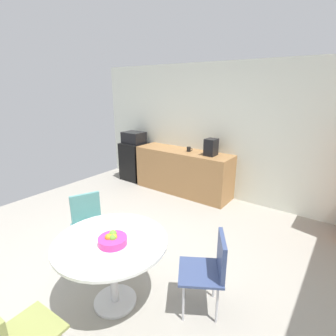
# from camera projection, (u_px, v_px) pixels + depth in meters

# --- Properties ---
(ground_plane) EXTENTS (6.00, 6.00, 0.00)m
(ground_plane) POSITION_uv_depth(u_px,v_px,m) (107.00, 272.00, 3.13)
(ground_plane) COLOR #9E998E
(wall_back) EXTENTS (6.00, 0.10, 2.60)m
(wall_back) POSITION_uv_depth(u_px,v_px,m) (221.00, 132.00, 5.04)
(wall_back) COLOR silver
(wall_back) RESTS_ON ground_plane
(counter_block) EXTENTS (2.07, 0.60, 0.90)m
(counter_block) POSITION_uv_depth(u_px,v_px,m) (183.00, 172.00, 5.39)
(counter_block) COLOR #9E7042
(counter_block) RESTS_ON ground_plane
(mini_fridge) EXTENTS (0.54, 0.54, 0.89)m
(mini_fridge) POSITION_uv_depth(u_px,v_px,m) (135.00, 161.00, 6.18)
(mini_fridge) COLOR black
(mini_fridge) RESTS_ON ground_plane
(microwave) EXTENTS (0.48, 0.38, 0.26)m
(microwave) POSITION_uv_depth(u_px,v_px,m) (134.00, 138.00, 6.01)
(microwave) COLOR black
(microwave) RESTS_ON mini_fridge
(round_table) EXTENTS (1.10, 1.10, 0.75)m
(round_table) POSITION_uv_depth(u_px,v_px,m) (112.00, 252.00, 2.51)
(round_table) COLOR silver
(round_table) RESTS_ON ground_plane
(chair_navy) EXTENTS (0.58, 0.58, 0.83)m
(chair_navy) POSITION_uv_depth(u_px,v_px,m) (211.00, 265.00, 2.46)
(chair_navy) COLOR silver
(chair_navy) RESTS_ON ground_plane
(chair_teal) EXTENTS (0.55, 0.55, 0.83)m
(chair_teal) POSITION_uv_depth(u_px,v_px,m) (88.00, 218.00, 3.33)
(chair_teal) COLOR silver
(chair_teal) RESTS_ON ground_plane
(chair_olive) EXTENTS (0.44, 0.44, 0.83)m
(chair_olive) POSITION_uv_depth(u_px,v_px,m) (11.00, 335.00, 1.77)
(chair_olive) COLOR silver
(chair_olive) RESTS_ON ground_plane
(fruit_bowl) EXTENTS (0.27, 0.27, 0.13)m
(fruit_bowl) POSITION_uv_depth(u_px,v_px,m) (113.00, 240.00, 2.40)
(fruit_bowl) COLOR #D8338C
(fruit_bowl) RESTS_ON round_table
(mug_white) EXTENTS (0.13, 0.08, 0.09)m
(mug_white) POSITION_uv_depth(u_px,v_px,m) (189.00, 149.00, 5.18)
(mug_white) COLOR black
(mug_white) RESTS_ON counter_block
(coffee_maker) EXTENTS (0.20, 0.24, 0.32)m
(coffee_maker) POSITION_uv_depth(u_px,v_px,m) (211.00, 147.00, 4.86)
(coffee_maker) COLOR black
(coffee_maker) RESTS_ON counter_block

